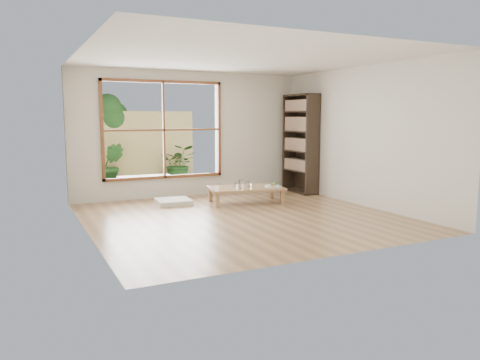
% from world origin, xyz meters
% --- Properties ---
extents(ground, '(5.00, 5.00, 0.00)m').
position_xyz_m(ground, '(0.00, 0.00, 0.00)').
color(ground, tan).
rests_on(ground, ground).
extents(low_table, '(1.55, 1.06, 0.31)m').
position_xyz_m(low_table, '(0.63, 1.12, 0.27)').
color(low_table, tan).
rests_on(low_table, ground).
extents(floor_cushion, '(0.67, 0.67, 0.09)m').
position_xyz_m(floor_cushion, '(-0.67, 1.64, 0.05)').
color(floor_cushion, silver).
rests_on(floor_cushion, ground).
extents(bookshelf, '(0.34, 0.97, 2.15)m').
position_xyz_m(bookshelf, '(2.31, 1.77, 1.08)').
color(bookshelf, '#2F241A').
rests_on(bookshelf, ground).
extents(glass_tall, '(0.08, 0.08, 0.16)m').
position_xyz_m(glass_tall, '(0.49, 1.04, 0.39)').
color(glass_tall, silver).
rests_on(glass_tall, low_table).
extents(glass_mid, '(0.08, 0.08, 0.11)m').
position_xyz_m(glass_mid, '(0.72, 1.13, 0.37)').
color(glass_mid, silver).
rests_on(glass_mid, low_table).
extents(glass_short, '(0.08, 0.08, 0.10)m').
position_xyz_m(glass_short, '(0.73, 1.22, 0.36)').
color(glass_short, silver).
rests_on(glass_short, low_table).
extents(glass_small, '(0.06, 0.06, 0.08)m').
position_xyz_m(glass_small, '(0.47, 1.23, 0.35)').
color(glass_small, silver).
rests_on(glass_small, low_table).
extents(food_tray, '(0.34, 0.28, 0.09)m').
position_xyz_m(food_tray, '(1.15, 0.96, 0.33)').
color(food_tray, white).
rests_on(food_tray, low_table).
extents(deck, '(2.80, 2.00, 0.05)m').
position_xyz_m(deck, '(-0.60, 3.56, 0.00)').
color(deck, '#332C25').
rests_on(deck, ground).
extents(garden_bench, '(1.16, 0.35, 0.36)m').
position_xyz_m(garden_bench, '(-0.85, 3.13, 0.33)').
color(garden_bench, '#2F241A').
rests_on(garden_bench, deck).
extents(bamboo_fence, '(2.80, 0.06, 1.80)m').
position_xyz_m(bamboo_fence, '(-0.60, 4.56, 0.90)').
color(bamboo_fence, '#DAC470').
rests_on(bamboo_fence, ground).
extents(shrub_right, '(1.08, 1.02, 0.96)m').
position_xyz_m(shrub_right, '(0.33, 4.24, 0.50)').
color(shrub_right, '#24551F').
rests_on(shrub_right, deck).
extents(shrub_left, '(0.65, 0.57, 1.03)m').
position_xyz_m(shrub_left, '(-1.34, 4.22, 0.54)').
color(shrub_left, '#24551F').
rests_on(shrub_left, deck).
extents(garden_tree, '(1.04, 0.85, 2.22)m').
position_xyz_m(garden_tree, '(-1.28, 4.86, 1.63)').
color(garden_tree, '#4C3D2D').
rests_on(garden_tree, ground).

